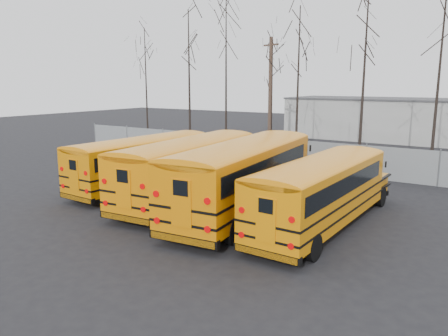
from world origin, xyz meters
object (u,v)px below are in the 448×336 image
Objects in this scene: bus_b at (191,164)px; bus_c at (246,171)px; utility_pole_left at (270,95)px; bus_d at (323,187)px; bus_a at (145,158)px.

bus_c is at bearing -11.85° from bus_b.
bus_c is 1.30× the size of utility_pole_left.
bus_d is at bearing -9.08° from bus_b.
bus_a is 1.13× the size of utility_pole_left.
utility_pole_left is at bearing 91.49° from bus_a.
utility_pole_left reaches higher than bus_d.
bus_c is (3.31, -0.40, 0.10)m from bus_b.
bus_b is at bearing -7.96° from bus_a.
bus_d is (10.50, -1.15, -0.00)m from bus_a.
bus_d is at bearing -4.12° from bus_a.
bus_c reaches higher than bus_d.
bus_a is 3.71m from bus_b.
bus_a reaches higher than bus_d.
bus_a is at bearing 165.76° from bus_c.
bus_c is 1.16× the size of bus_d.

